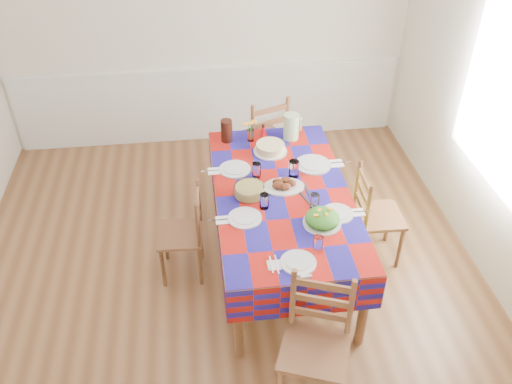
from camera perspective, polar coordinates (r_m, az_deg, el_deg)
room at (r=3.88m, az=-3.63°, el=3.81°), size 4.58×5.08×2.78m
wainscot at (r=6.46m, az=-4.99°, el=9.41°), size 4.41×0.06×0.92m
window_right at (r=4.71m, az=24.52°, el=8.85°), size 0.00×1.40×1.40m
dining_table at (r=4.49m, az=2.79°, el=-0.90°), size 1.11×2.06×0.80m
setting_near_head at (r=3.84m, az=5.14°, el=-6.68°), size 0.41×0.28×0.12m
setting_left_near at (r=4.19m, az=-0.51°, el=-2.09°), size 0.48×0.29×0.13m
setting_left_far at (r=4.65m, az=-1.51°, el=2.38°), size 0.50×0.30×0.13m
setting_right_near at (r=4.26m, az=7.77°, el=-1.76°), size 0.48×0.27×0.12m
setting_right_far at (r=4.70m, az=5.40°, el=2.75°), size 0.60×0.34×0.15m
meat_platter at (r=4.47m, az=2.92°, el=0.74°), size 0.35×0.25×0.07m
salad_platter at (r=4.12m, az=7.00°, el=-2.83°), size 0.29×0.29×0.12m
pasta_bowl at (r=4.37m, az=-0.72°, el=0.13°), size 0.25×0.25×0.09m
cake at (r=4.91m, az=1.52°, el=4.63°), size 0.30×0.30×0.08m
serving_utensils at (r=4.41m, az=5.36°, el=-0.36°), size 0.16×0.36×0.01m
flower_vase at (r=5.05m, az=-0.60°, el=6.31°), size 0.13×0.11×0.22m
hot_sauce at (r=5.10m, az=0.76°, el=6.41°), size 0.03×0.03×0.14m
green_pitcher at (r=5.08m, az=3.72°, el=6.88°), size 0.14×0.14×0.25m
tea_pitcher at (r=5.05m, az=-3.11°, el=6.47°), size 0.11×0.11×0.21m
name_card at (r=3.72m, az=5.30°, el=-8.86°), size 0.08×0.02×0.02m
chair_near at (r=3.75m, az=6.30°, el=-15.71°), size 0.57×0.56×1.01m
chair_far at (r=5.67m, az=0.75°, el=5.49°), size 0.57×0.56×1.02m
chair_left at (r=4.63m, az=-7.48°, el=-4.41°), size 0.39×0.41×0.88m
chair_right at (r=4.84m, az=12.36°, el=-2.47°), size 0.40×0.42×0.93m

